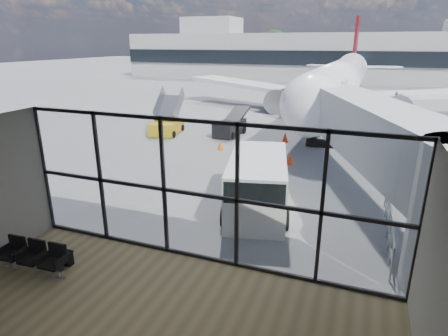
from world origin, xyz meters
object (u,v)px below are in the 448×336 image
Objects in this scene: seating_row at (34,255)px; belt_loader at (230,127)px; service_van at (257,184)px; airliner at (341,81)px; backpack at (67,258)px; mobile_stairs at (167,125)px.

belt_loader is (-0.37, 18.38, 0.08)m from seating_row.
airliner is at bearing 74.21° from service_van.
belt_loader is at bearing 93.63° from backpack.
seating_row is 18.38m from belt_loader.
belt_loader is (-1.04, 17.83, 0.38)m from backpack.
service_van is at bearing -91.23° from airliner.
seating_row is 8.22m from service_van.
seating_row is at bearing -141.08° from service_van.
airliner reaches higher than seating_row.
backpack is 17.63m from mobile_stairs.
mobile_stairs is (-10.09, 10.76, -0.51)m from service_van.
mobile_stairs is at bearing 103.25° from seating_row.
mobile_stairs is (-5.04, 17.22, 0.09)m from seating_row.
seating_row is 0.06× the size of airliner.
service_van is at bearing -57.12° from mobile_stairs.
service_van reaches higher than backpack.
backpack is 0.01× the size of airliner.
airliner is 6.93× the size of service_van.
mobile_stairs reaches higher than service_van.
backpack is 7.41m from service_van.
seating_row is 17.94m from mobile_stairs.
belt_loader is 4.81m from mobile_stairs.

